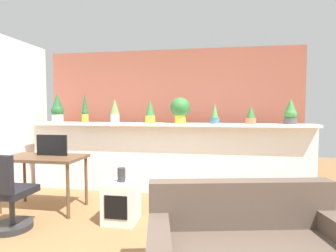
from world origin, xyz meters
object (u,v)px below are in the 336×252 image
Objects in this scene: potted_plant_4 at (180,109)px; side_cube_shelf at (121,202)px; potted_plant_1 at (85,109)px; tv_monitor at (52,145)px; potted_plant_0 at (57,109)px; vase_on_shelf at (122,175)px; desk at (44,162)px; potted_plant_2 at (115,111)px; potted_plant_7 at (290,112)px; potted_plant_5 at (215,115)px; office_chair at (7,198)px; potted_plant_3 at (150,112)px; potted_plant_6 at (251,115)px.

potted_plant_4 reaches higher than side_cube_shelf.
potted_plant_1 is 1.05m from tv_monitor.
potted_plant_0 is 2.12m from vase_on_shelf.
potted_plant_1 reaches higher than vase_on_shelf.
desk is 1.22m from vase_on_shelf.
potted_plant_0 is 1.06m from potted_plant_2.
potted_plant_7 is at bearing 0.64° from potted_plant_0.
potted_plant_5 is (0.56, -0.05, -0.10)m from potted_plant_4.
tv_monitor reaches higher than desk.
potted_plant_1 is 1.03× the size of side_cube_shelf.
vase_on_shelf is at bearing 89.29° from side_cube_shelf.
potted_plant_2 is 0.44× the size of office_chair.
potted_plant_0 is at bearing 143.43° from vase_on_shelf.
potted_plant_2 is 1.21× the size of potted_plant_5.
side_cube_shelf is (-0.59, -1.24, -1.16)m from potted_plant_4.
potted_plant_7 is (3.36, 0.01, -0.05)m from potted_plant_1.
potted_plant_3 reaches higher than vase_on_shelf.
potted_plant_3 is 1.78m from desk.
potted_plant_5 is 2.62m from desk.
potted_plant_3 is at bearing 6.82° from potted_plant_2.
office_chair is (-2.34, -1.67, -0.92)m from potted_plant_5.
potted_plant_7 reaches higher than potted_plant_2.
office_chair is (-0.68, -1.65, -0.99)m from potted_plant_2.
potted_plant_3 is 1.45m from vase_on_shelf.
potted_plant_2 reaches higher than vase_on_shelf.
vase_on_shelf is at bearing -48.22° from potted_plant_1.
potted_plant_2 is at bearing 54.71° from tv_monitor.
side_cube_shelf is at bearing -93.73° from potted_plant_3.
potted_plant_1 is at bearing 86.84° from tv_monitor.
potted_plant_5 is 0.30× the size of desk.
desk is (-2.90, -0.99, -0.64)m from potted_plant_6.
potted_plant_1 reaches higher than tv_monitor.
potted_plant_3 is 1.60m from tv_monitor.
desk is at bearing -68.98° from potted_plant_0.
potted_plant_2 is at bearing 53.83° from desk.
desk is at bearing -97.41° from potted_plant_1.
potted_plant_1 reaches higher than potted_plant_6.
potted_plant_1 is 1.99m from side_cube_shelf.
potted_plant_4 is at bearing 3.81° from potted_plant_2.
potted_plant_3 is 1.62m from potted_plant_6.
potted_plant_0 reaches higher than side_cube_shelf.
tv_monitor is 1.33m from side_cube_shelf.
potted_plant_1 is at bearing 86.00° from office_chair.
vase_on_shelf is (1.19, 0.49, 0.20)m from office_chair.
potted_plant_1 is 1.15m from potted_plant_3.
potted_plant_1 is 1.27× the size of potted_plant_7.
desk is at bearing 170.27° from vase_on_shelf.
potted_plant_5 reaches higher than desk.
potted_plant_1 reaches higher than potted_plant_4.
desk is at bearing -126.17° from potted_plant_2.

